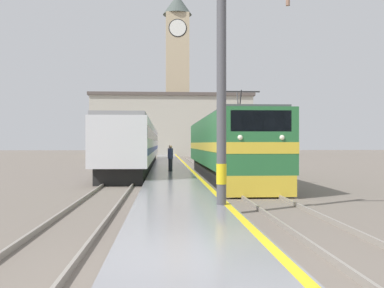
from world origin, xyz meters
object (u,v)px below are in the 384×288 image
Objects in this scene: passenger_train at (138,145)px; person_on_platform at (170,157)px; locomotive_train at (225,147)px; catenary_mast at (224,86)px; clock_tower at (177,70)px.

passenger_train is 21.28× the size of person_on_platform.
catenary_mast is (-1.91, -13.51, 1.91)m from locomotive_train.
locomotive_train reaches higher than person_on_platform.
clock_tower is at bearing 87.78° from person_on_platform.
person_on_platform is (2.66, -10.71, -0.77)m from passenger_train.
clock_tower reaches higher than catenary_mast.
person_on_platform is at bearing -76.04° from passenger_train.
locomotive_train is at bearing -88.79° from clock_tower.
passenger_train is 1.23× the size of clock_tower.
catenary_mast reaches higher than person_on_platform.
person_on_platform is 55.16m from clock_tower.
catenary_mast reaches higher than passenger_train.
passenger_train reaches higher than person_on_platform.
person_on_platform is (-3.23, 2.15, -0.68)m from locomotive_train.
clock_tower reaches higher than person_on_platform.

